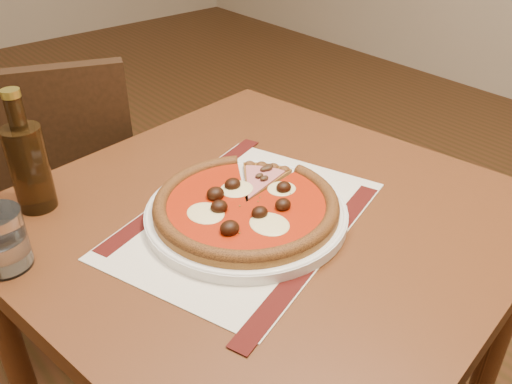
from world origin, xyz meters
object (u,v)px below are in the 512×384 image
table (263,258)px  bottle (29,164)px  plate (246,214)px  water_glass (0,240)px  chair_far (53,202)px  pizza (246,204)px

table → bottle: 0.43m
plate → water_glass: (-0.35, 0.14, 0.04)m
chair_far → bottle: 0.51m
chair_far → water_glass: size_ratio=9.68×
plate → bottle: bottle is taller
water_glass → bottle: (0.10, 0.13, 0.04)m
chair_far → pizza: chair_far is taller
plate → pizza: (-0.00, -0.00, 0.02)m
pizza → bottle: 0.37m
table → bottle: size_ratio=4.25×
table → pizza: 0.14m
plate → water_glass: bearing=158.5°
table → chair_far: 0.67m
plate → chair_far: bearing=100.8°
table → pizza: bearing=178.5°
table → pizza: pizza is taller
plate → pizza: 0.02m
bottle → table: bearing=-42.4°
chair_far → pizza: bearing=122.7°
chair_far → plate: 0.69m
pizza → water_glass: 0.37m
bottle → chair_far: bearing=70.9°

